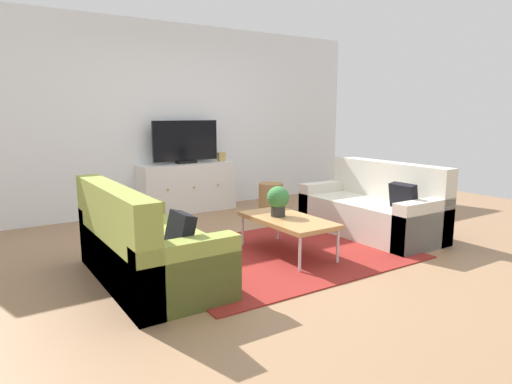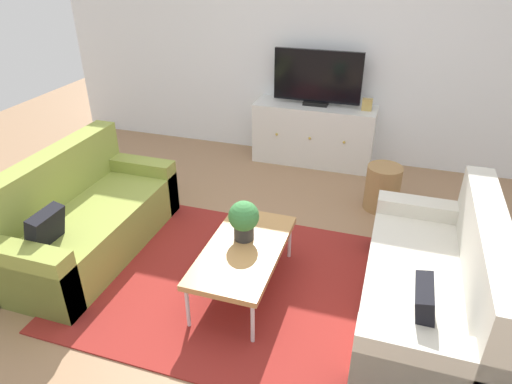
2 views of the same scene
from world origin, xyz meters
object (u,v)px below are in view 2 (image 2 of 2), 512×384
object	(u,v)px
flat_screen_tv	(317,78)
mantel_clock	(367,105)
wicker_basket	(382,188)
coffee_table	(243,251)
tv_console	(314,134)
couch_left_side	(80,220)
couch_right_side	(439,290)
potted_plant	(244,219)

from	to	relation	value
flat_screen_tv	mantel_clock	world-z (taller)	flat_screen_tv
wicker_basket	mantel_clock	bearing A→B (deg)	108.87
wicker_basket	coffee_table	bearing A→B (deg)	-119.72
tv_console	mantel_clock	bearing A→B (deg)	0.00
coffee_table	mantel_clock	distance (m)	2.56
couch_left_side	tv_console	bearing A→B (deg)	57.39
couch_right_side	mantel_clock	world-z (taller)	couch_right_side
couch_left_side	tv_console	size ratio (longest dim) A/B	1.21
tv_console	mantel_clock	size ratio (longest dim) A/B	10.73
coffee_table	potted_plant	world-z (taller)	potted_plant
couch_left_side	wicker_basket	size ratio (longest dim) A/B	3.71
flat_screen_tv	potted_plant	bearing A→B (deg)	-91.42
wicker_basket	potted_plant	bearing A→B (deg)	-122.69
flat_screen_tv	couch_left_side	bearing A→B (deg)	-122.40
couch_left_side	flat_screen_tv	size ratio (longest dim) A/B	1.70
potted_plant	wicker_basket	xyz separation A→B (m)	(0.94, 1.46, -0.33)
couch_left_side	flat_screen_tv	bearing A→B (deg)	57.60
potted_plant	tv_console	bearing A→B (deg)	88.56
couch_left_side	mantel_clock	xyz separation A→B (m)	(2.10, 2.37, 0.49)
coffee_table	tv_console	distance (m)	2.46
couch_left_side	wicker_basket	distance (m)	2.83
coffee_table	potted_plant	xyz separation A→B (m)	(-0.04, 0.12, 0.20)
flat_screen_tv	mantel_clock	xyz separation A→B (m)	(0.58, -0.02, -0.24)
potted_plant	wicker_basket	bearing A→B (deg)	57.31
couch_left_side	couch_right_side	size ratio (longest dim) A/B	1.00
potted_plant	mantel_clock	distance (m)	2.43
couch_right_side	tv_console	distance (m)	2.73
couch_right_side	flat_screen_tv	bearing A→B (deg)	119.44
potted_plant	wicker_basket	distance (m)	1.77
couch_left_side	coffee_table	size ratio (longest dim) A/B	1.58
mantel_clock	wicker_basket	world-z (taller)	mantel_clock
couch_left_side	mantel_clock	distance (m)	3.21
potted_plant	wicker_basket	world-z (taller)	potted_plant
flat_screen_tv	wicker_basket	world-z (taller)	flat_screen_tv
wicker_basket	flat_screen_tv	bearing A→B (deg)	134.30
coffee_table	mantel_clock	size ratio (longest dim) A/B	8.18
couch_left_side	coffee_table	xyz separation A→B (m)	(1.50, -0.08, 0.07)
mantel_clock	flat_screen_tv	bearing A→B (deg)	178.02
flat_screen_tv	mantel_clock	size ratio (longest dim) A/B	7.64
coffee_table	wicker_basket	distance (m)	1.82
flat_screen_tv	couch_right_side	bearing A→B (deg)	-60.56
couch_right_side	wicker_basket	size ratio (longest dim) A/B	3.71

